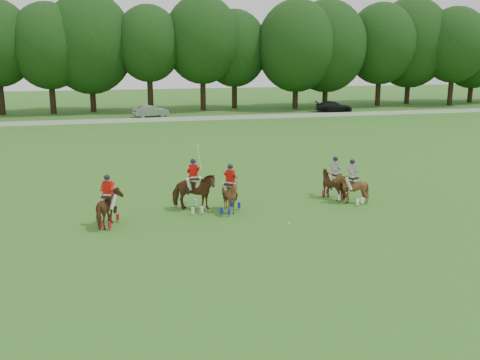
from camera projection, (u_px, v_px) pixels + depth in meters
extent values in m
plane|color=#28611B|center=(247.00, 239.00, 21.39)|extent=(180.00, 180.00, 0.00)
cylinder|color=black|center=(1.00, 94.00, 63.00)|extent=(0.70, 0.70, 4.98)
cylinder|color=black|center=(52.00, 94.00, 63.97)|extent=(0.70, 0.70, 4.64)
ellipsoid|color=black|center=(48.00, 46.00, 62.66)|extent=(8.80, 8.80, 10.13)
cylinder|color=black|center=(93.00, 94.00, 66.05)|extent=(0.70, 0.70, 4.31)
ellipsoid|color=black|center=(89.00, 43.00, 64.61)|extent=(10.67, 10.67, 12.27)
cylinder|color=black|center=(150.00, 90.00, 66.11)|extent=(0.70, 0.70, 5.24)
ellipsoid|color=black|center=(148.00, 44.00, 64.79)|extent=(8.06, 8.06, 9.26)
cylinder|color=black|center=(203.00, 90.00, 67.88)|extent=(0.70, 0.70, 5.19)
ellipsoid|color=black|center=(202.00, 40.00, 66.44)|extent=(9.50, 9.50, 10.92)
cylinder|color=black|center=(234.00, 91.00, 70.28)|extent=(0.70, 0.70, 4.48)
ellipsoid|color=black|center=(234.00, 48.00, 69.00)|extent=(8.60, 8.60, 9.89)
cylinder|color=black|center=(295.00, 93.00, 69.39)|extent=(0.70, 0.70, 4.21)
ellipsoid|color=black|center=(296.00, 46.00, 68.01)|extent=(10.11, 10.11, 11.63)
cylinder|color=black|center=(325.00, 92.00, 71.76)|extent=(0.70, 0.70, 4.07)
ellipsoid|color=black|center=(327.00, 46.00, 70.37)|extent=(10.46, 10.46, 12.03)
cylinder|color=black|center=(378.00, 88.00, 73.70)|extent=(0.70, 0.70, 4.79)
ellipsoid|color=black|center=(381.00, 44.00, 72.30)|extent=(9.47, 9.47, 10.89)
cylinder|color=black|center=(407.00, 88.00, 76.45)|extent=(0.70, 0.70, 4.44)
ellipsoid|color=black|center=(411.00, 43.00, 74.98)|extent=(10.84, 10.84, 12.47)
cylinder|color=black|center=(451.00, 88.00, 74.51)|extent=(0.70, 0.70, 4.86)
ellipsoid|color=black|center=(455.00, 45.00, 73.16)|extent=(8.94, 8.94, 10.28)
cylinder|color=black|center=(471.00, 89.00, 78.69)|extent=(0.70, 0.70, 3.90)
ellipsoid|color=black|center=(474.00, 51.00, 77.42)|extent=(9.29, 9.29, 10.68)
cube|color=white|center=(159.00, 120.00, 57.23)|extent=(120.00, 0.10, 0.44)
imported|color=#99999E|center=(151.00, 111.00, 61.27)|extent=(4.27, 2.54, 1.33)
imported|color=black|center=(334.00, 106.00, 66.46)|extent=(4.84, 2.77, 1.32)
imported|color=#552716|center=(109.00, 209.00, 22.80)|extent=(1.36, 1.99, 1.54)
cube|color=black|center=(108.00, 196.00, 22.67)|extent=(0.59, 0.67, 0.08)
cylinder|color=tan|center=(101.00, 198.00, 22.71)|extent=(0.09, 0.21, 1.29)
imported|color=#552716|center=(194.00, 192.00, 24.95)|extent=(1.92, 1.68, 1.81)
cube|color=black|center=(193.00, 178.00, 24.79)|extent=(0.48, 0.59, 0.08)
cylinder|color=tan|center=(199.00, 158.00, 24.67)|extent=(0.09, 0.77, 1.08)
imported|color=#552716|center=(230.00, 196.00, 24.70)|extent=(1.90, 1.93, 1.60)
cube|color=black|center=(230.00, 184.00, 24.57)|extent=(0.69, 0.71, 0.08)
cylinder|color=tan|center=(236.00, 186.00, 24.47)|extent=(0.15, 0.19, 1.29)
imported|color=#552716|center=(334.00, 185.00, 27.15)|extent=(1.54, 1.86, 1.44)
cube|color=black|center=(335.00, 174.00, 27.03)|extent=(0.67, 0.71, 0.08)
cylinder|color=tan|center=(331.00, 177.00, 26.84)|extent=(0.13, 0.20, 1.29)
imported|color=#552716|center=(351.00, 189.00, 26.23)|extent=(1.72, 1.78, 1.50)
cube|color=black|center=(352.00, 178.00, 26.10)|extent=(0.66, 0.70, 0.08)
cylinder|color=tan|center=(348.00, 180.00, 25.92)|extent=(0.13, 0.20, 1.29)
sphere|color=white|center=(289.00, 223.00, 23.19)|extent=(0.09, 0.09, 0.09)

